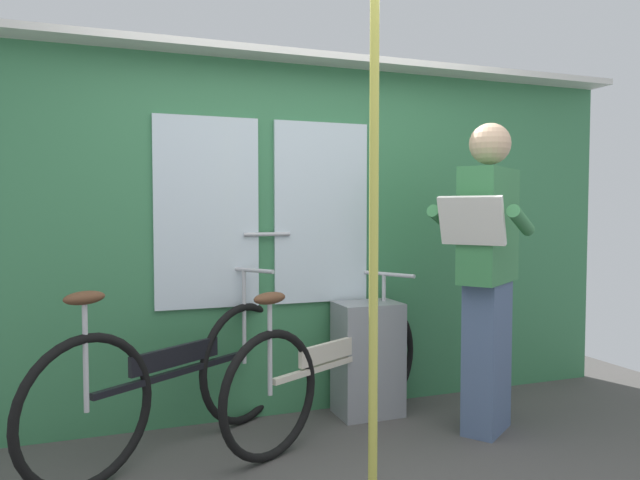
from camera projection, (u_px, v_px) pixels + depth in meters
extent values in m
cube|color=#387A4C|center=(296.00, 240.00, 3.67)|extent=(4.50, 0.08, 2.12)
cube|color=silver|center=(207.00, 213.00, 3.43)|extent=(0.60, 0.02, 1.10)
cube|color=silver|center=(321.00, 213.00, 3.67)|extent=(0.60, 0.02, 1.10)
cylinder|color=#B2B2B7|center=(267.00, 234.00, 3.54)|extent=(0.28, 0.02, 0.02)
cube|color=silver|center=(300.00, 58.00, 3.52)|extent=(4.50, 0.28, 0.04)
torus|color=black|center=(383.00, 358.00, 3.71)|extent=(0.59, 0.36, 0.65)
torus|color=black|center=(270.00, 395.00, 2.97)|extent=(0.59, 0.36, 0.65)
cube|color=beige|center=(333.00, 364.00, 3.34)|extent=(0.83, 0.48, 0.03)
cube|color=beige|center=(333.00, 350.00, 3.34)|extent=(0.49, 0.29, 0.10)
cylinder|color=#B7B7BC|center=(270.00, 347.00, 2.96)|extent=(0.02, 0.02, 0.49)
ellipsoid|color=brown|center=(270.00, 298.00, 2.95)|extent=(0.22, 0.18, 0.06)
cylinder|color=#B7B7BC|center=(384.00, 316.00, 3.70)|extent=(0.02, 0.02, 0.53)
cylinder|color=#B7B7BC|center=(384.00, 274.00, 3.69)|extent=(0.23, 0.40, 0.02)
torus|color=black|center=(244.00, 363.00, 3.49)|extent=(0.60, 0.44, 0.70)
torus|color=black|center=(87.00, 412.00, 2.65)|extent=(0.60, 0.44, 0.70)
cube|color=black|center=(176.00, 373.00, 3.07)|extent=(0.82, 0.58, 0.03)
cube|color=black|center=(176.00, 356.00, 3.06)|extent=(0.48, 0.35, 0.10)
cylinder|color=#B7B7BC|center=(86.00, 355.00, 2.63)|extent=(0.02, 0.02, 0.51)
ellipsoid|color=brown|center=(84.00, 298.00, 2.62)|extent=(0.22, 0.19, 0.06)
cylinder|color=#B7B7BC|center=(244.00, 317.00, 3.47)|extent=(0.02, 0.02, 0.55)
cylinder|color=#B7B7BC|center=(244.00, 270.00, 3.46)|extent=(0.27, 0.38, 0.02)
cube|color=slate|center=(487.00, 357.00, 3.36)|extent=(0.38, 0.34, 0.84)
cube|color=#387F47|center=(489.00, 226.00, 3.32)|extent=(0.50, 0.44, 0.63)
sphere|color=tan|center=(490.00, 144.00, 3.30)|extent=(0.23, 0.23, 0.23)
cube|color=silver|center=(471.00, 221.00, 3.09)|extent=(0.29, 0.34, 0.26)
cylinder|color=#387F47|center=(521.00, 221.00, 3.08)|extent=(0.29, 0.24, 0.17)
cylinder|color=#387F47|center=(443.00, 220.00, 3.32)|extent=(0.29, 0.24, 0.17)
cube|color=gray|center=(368.00, 359.00, 3.64)|extent=(0.38, 0.28, 0.69)
cylinder|color=#C6C14C|center=(374.00, 259.00, 2.27)|extent=(0.04, 0.04, 2.12)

